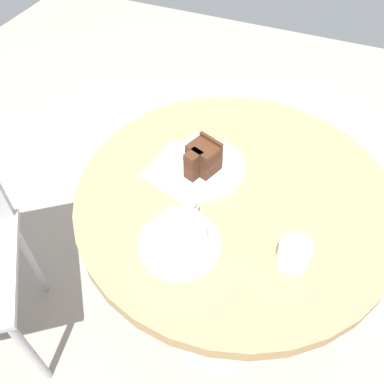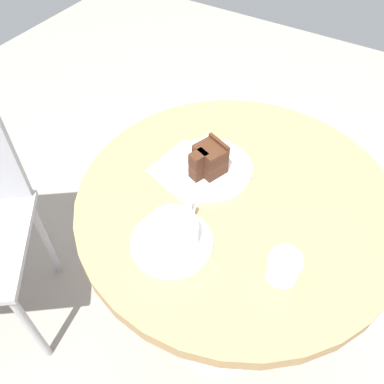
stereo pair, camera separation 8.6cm
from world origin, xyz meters
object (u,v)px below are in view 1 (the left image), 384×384
at_px(coffee_cup, 181,233).
at_px(fork, 189,148).
at_px(cake_slice, 202,158).
at_px(napkin, 184,171).
at_px(cake_plate, 202,167).
at_px(teaspoon, 162,262).
at_px(saucer, 180,244).
at_px(sugar_pot, 295,252).

height_order(coffee_cup, fork, coffee_cup).
distance_m(coffee_cup, cake_slice, 0.21).
relative_size(fork, napkin, 0.76).
height_order(cake_plate, cake_slice, cake_slice).
bearing_deg(teaspoon, cake_plate, -97.40).
bearing_deg(saucer, coffee_cup, -23.60).
distance_m(saucer, fork, 0.28).
height_order(coffee_cup, cake_slice, cake_slice).
height_order(fork, sugar_pot, sugar_pot).
xyz_separation_m(saucer, sugar_pot, (0.05, -0.22, 0.03)).
bearing_deg(cake_slice, saucer, -170.60).
bearing_deg(sugar_pot, napkin, 63.62).
bearing_deg(cake_plate, napkin, 127.04).
height_order(coffee_cup, teaspoon, coffee_cup).
xyz_separation_m(cake_slice, fork, (0.05, 0.06, -0.03)).
distance_m(teaspoon, sugar_pot, 0.25).
bearing_deg(cake_plate, fork, 52.72).
xyz_separation_m(teaspoon, napkin, (0.25, 0.06, -0.01)).
relative_size(cake_plate, fork, 1.34).
bearing_deg(fork, napkin, -162.85).
distance_m(saucer, teaspoon, 0.06).
xyz_separation_m(fork, sugar_pot, (-0.21, -0.31, 0.02)).
bearing_deg(coffee_cup, cake_plate, 10.61).
xyz_separation_m(coffee_cup, sugar_pot, (0.05, -0.22, -0.00)).
bearing_deg(fork, coffee_cup, -157.27).
bearing_deg(sugar_pot, teaspoon, 114.40).
distance_m(saucer, sugar_pot, 0.22).
xyz_separation_m(cake_slice, napkin, (-0.01, 0.04, -0.05)).
bearing_deg(fork, cake_slice, -130.53).
height_order(saucer, cake_plate, cake_plate).
relative_size(coffee_cup, cake_slice, 1.46).
distance_m(coffee_cup, cake_plate, 0.22).
xyz_separation_m(saucer, teaspoon, (-0.05, 0.01, 0.01)).
relative_size(teaspoon, cake_slice, 1.14).
height_order(saucer, cake_slice, cake_slice).
height_order(teaspoon, cake_slice, cake_slice).
height_order(saucer, napkin, saucer).
relative_size(coffee_cup, teaspoon, 1.29).
bearing_deg(coffee_cup, fork, 19.82).
bearing_deg(saucer, teaspoon, 167.13).
xyz_separation_m(coffee_cup, fork, (0.26, 0.09, -0.02)).
bearing_deg(teaspoon, napkin, -89.03).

